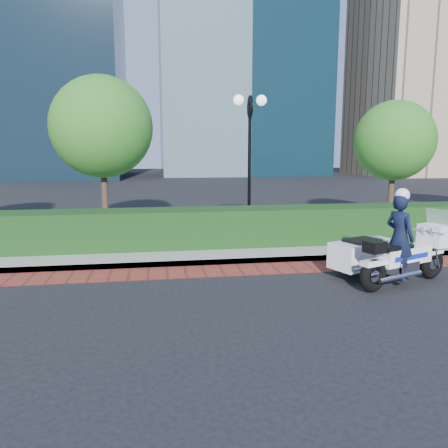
{
  "coord_description": "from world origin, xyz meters",
  "views": [
    {
      "loc": [
        -1.88,
        -8.02,
        2.7
      ],
      "look_at": [
        -0.3,
        1.98,
        1.0
      ],
      "focal_mm": 35.0,
      "sensor_mm": 36.0,
      "label": 1
    }
  ],
  "objects": [
    {
      "name": "sidewalk",
      "position": [
        0.0,
        6.0,
        0.07
      ],
      "size": [
        60.0,
        8.0,
        0.15
      ],
      "primitive_type": "cube",
      "color": "gray",
      "rests_on": "ground"
    },
    {
      "name": "tree_b",
      "position": [
        -3.5,
        6.5,
        3.43
      ],
      "size": [
        3.2,
        3.2,
        4.89
      ],
      "color": "#332319",
      "rests_on": "sidewalk"
    },
    {
      "name": "ground",
      "position": [
        0.0,
        0.0,
        0.0
      ],
      "size": [
        120.0,
        120.0,
        0.0
      ],
      "primitive_type": "plane",
      "color": "black",
      "rests_on": "ground"
    },
    {
      "name": "tree_c",
      "position": [
        6.5,
        6.5,
        3.05
      ],
      "size": [
        2.8,
        2.8,
        4.3
      ],
      "color": "#332319",
      "rests_on": "sidewalk"
    },
    {
      "name": "hedge_main",
      "position": [
        0.0,
        3.6,
        0.65
      ],
      "size": [
        18.0,
        1.2,
        1.0
      ],
      "primitive_type": "cube",
      "color": "black",
      "rests_on": "sidewalk"
    },
    {
      "name": "police_motorcycle",
      "position": [
        2.84,
        0.16,
        0.68
      ],
      "size": [
        2.52,
        1.86,
        1.99
      ],
      "rotation": [
        0.0,
        0.0,
        0.37
      ],
      "color": "black",
      "rests_on": "ground"
    },
    {
      "name": "tower_right",
      "position": [
        28.0,
        38.0,
        14.0
      ],
      "size": [
        14.0,
        12.0,
        28.0
      ],
      "primitive_type": "cube",
      "color": "gray",
      "rests_on": "ground"
    },
    {
      "name": "brick_strip",
      "position": [
        0.0,
        1.5,
        0.01
      ],
      "size": [
        60.0,
        1.0,
        0.01
      ],
      "primitive_type": "cube",
      "color": "maroon",
      "rests_on": "ground"
    },
    {
      "name": "lamppost",
      "position": [
        1.0,
        5.2,
        2.96
      ],
      "size": [
        1.02,
        0.7,
        4.21
      ],
      "color": "black",
      "rests_on": "sidewalk"
    }
  ]
}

